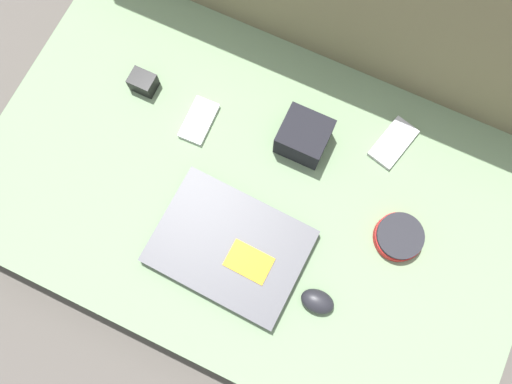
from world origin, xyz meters
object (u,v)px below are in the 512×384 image
phone_silver (199,121)px  phone_black (393,143)px  laptop (229,246)px  computer_mouse (317,301)px  speaker_puck (399,237)px  camera_pouch (304,137)px  charger_brick (143,82)px

phone_silver → phone_black: 0.43m
laptop → computer_mouse: (0.21, -0.03, 0.00)m
computer_mouse → phone_silver: computer_mouse is taller
computer_mouse → speaker_puck: 0.22m
speaker_puck → phone_silver: speaker_puck is taller
phone_black → camera_pouch: 0.20m
laptop → phone_black: size_ratio=2.51×
speaker_puck → phone_silver: size_ratio=0.97×
phone_silver → camera_pouch: bearing=11.1°
phone_silver → charger_brick: size_ratio=1.89×
speaker_puck → charger_brick: bearing=172.8°
laptop → phone_silver: size_ratio=2.99×
speaker_puck → phone_black: bearing=113.7°
laptop → camera_pouch: 0.28m
laptop → speaker_puck: 0.35m
computer_mouse → camera_pouch: size_ratio=0.70×
computer_mouse → charger_brick: bearing=150.4°
phone_black → camera_pouch: size_ratio=1.23×
phone_silver → computer_mouse: bearing=-34.4°
speaker_puck → charger_brick: 0.65m
camera_pouch → charger_brick: camera_pouch is taller
camera_pouch → speaker_puck: bearing=-22.4°
phone_silver → phone_black: bearing=16.3°
computer_mouse → camera_pouch: camera_pouch is taller
laptop → camera_pouch: (0.05, 0.28, 0.02)m
laptop → charger_brick: size_ratio=5.66×
laptop → phone_silver: 0.29m
camera_pouch → laptop: bearing=-99.3°
phone_black → phone_silver: bearing=-147.3°
laptop → computer_mouse: size_ratio=4.40×
computer_mouse → phone_black: computer_mouse is taller
computer_mouse → charger_brick: (-0.54, 0.27, 0.00)m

